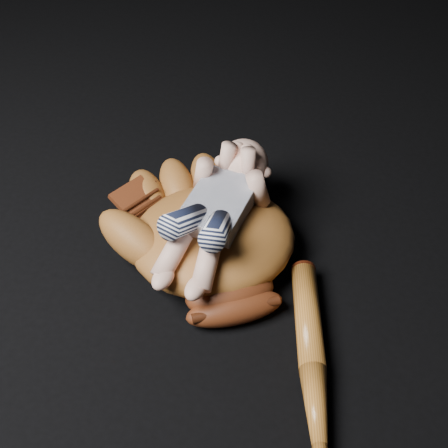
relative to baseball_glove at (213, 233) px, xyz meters
name	(u,v)px	position (x,y,z in m)	size (l,w,h in m)	color
baseball_glove	(213,233)	(0.00, 0.00, 0.00)	(0.41, 0.46, 0.14)	brown
newborn_baby	(213,210)	(0.00, 0.00, 0.06)	(0.18, 0.39, 0.16)	#DCA58D
baseball_bat	(314,384)	(0.21, -0.28, -0.05)	(0.05, 0.51, 0.05)	#9E5C1E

